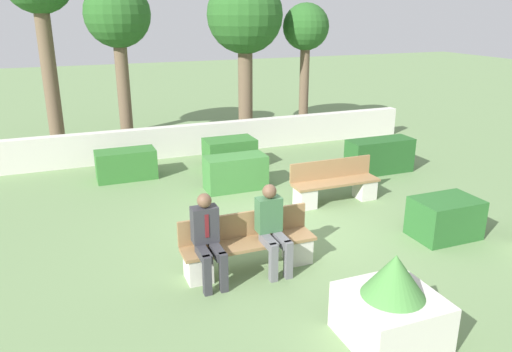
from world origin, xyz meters
TOP-DOWN VIEW (x-y plane):
  - ground_plane at (0.00, 0.00)m, footprint 60.00×60.00m
  - perimeter_wall at (0.00, 5.38)m, footprint 12.56×0.30m
  - bench_front at (-1.10, -1.13)m, footprint 2.08×0.48m
  - bench_left_side at (1.55, 0.83)m, footprint 1.87×0.48m
  - person_seated_man at (-1.78, -1.27)m, footprint 0.38×0.64m
  - person_seated_woman at (-0.77, -1.27)m, footprint 0.38×0.64m
  - hedge_block_near_left at (2.50, -1.33)m, footprint 1.12×0.78m
  - hedge_block_near_right at (3.56, 2.17)m, footprint 1.63×0.61m
  - hedge_block_mid_left at (-0.09, 2.32)m, footprint 1.35×0.62m
  - hedge_block_mid_right at (-2.25, 3.93)m, footprint 1.36×0.65m
  - hedge_block_far_left at (0.28, 3.82)m, footprint 1.23×0.76m
  - planter_corner_left at (-0.14, -3.40)m, footprint 1.07×1.07m
  - tree_center_left at (-1.81, 6.83)m, footprint 1.77×1.77m
  - tree_center_right at (1.82, 6.80)m, footprint 2.23×2.23m
  - tree_rightmost at (3.79, 6.75)m, footprint 1.42×1.42m

SIDE VIEW (x-z plane):
  - ground_plane at x=0.00m, z-range 0.00..0.00m
  - bench_left_side at x=1.55m, z-range -0.10..0.76m
  - bench_front at x=-1.10m, z-range -0.09..0.77m
  - hedge_block_mid_right at x=-2.25m, z-range 0.00..0.69m
  - hedge_block_near_left at x=2.50m, z-range 0.00..0.70m
  - hedge_block_far_left at x=0.28m, z-range 0.00..0.75m
  - hedge_block_mid_left at x=-0.09m, z-range 0.00..0.76m
  - hedge_block_near_right at x=3.56m, z-range 0.00..0.82m
  - perimeter_wall at x=0.00m, z-range 0.00..0.83m
  - planter_corner_left at x=-0.14m, z-range -0.09..1.06m
  - person_seated_man at x=-1.78m, z-range 0.07..1.41m
  - person_seated_woman at x=-0.77m, z-range 0.07..1.42m
  - tree_rightmost at x=3.79m, z-range 1.13..5.12m
  - tree_center_right at x=1.82m, z-range 1.15..5.90m
  - tree_center_left at x=-1.81m, z-range 1.25..5.81m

